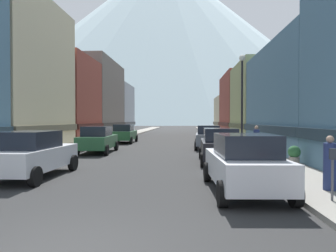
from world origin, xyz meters
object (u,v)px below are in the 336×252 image
Objects in this scene: car_left_2 at (124,133)px; potted_plant_0 at (294,155)px; car_right_1 at (220,145)px; pedestrian_0 at (330,165)px; car_left_0 at (33,154)px; pedestrian_1 at (256,141)px; potted_plant_1 at (47,145)px; car_left_1 at (98,139)px; car_right_2 at (208,137)px; streetlamp_right at (242,89)px; car_right_0 at (244,163)px; parking_meter_near at (332,167)px.

potted_plant_0 is (10.80, -15.02, -0.28)m from car_left_2.
car_right_1 is 3.58m from potted_plant_0.
car_left_2 is 2.77× the size of pedestrian_0.
car_left_2 is at bearing 125.72° from potted_plant_0.
pedestrian_0 is (10.05, -2.23, -0.02)m from car_left_0.
potted_plant_1 is at bearing 175.16° from pedestrian_1.
car_left_1 is at bearing 11.14° from potted_plant_1.
car_left_1 is (0.00, 8.90, 0.00)m from car_left_0.
car_left_1 is 14.99m from pedestrian_0.
car_left_0 and car_right_1 have the same top height.
car_right_1 is 7.85m from car_right_2.
streetlamp_right reaches higher than potted_plant_0.
car_left_1 and car_left_2 have the same top height.
streetlamp_right reaches higher than car_right_2.
car_left_2 is 0.75× the size of streetlamp_right.
pedestrian_0 is at bearing -47.91° from car_left_1.
car_left_0 reaches higher than pedestrian_0.
car_right_1 and car_right_2 have the same top height.
potted_plant_0 is (3.20, 4.98, -0.28)m from car_right_0.
car_left_0 and car_left_1 have the same top height.
parking_meter_near is 1.52× the size of potted_plant_0.
car_left_2 is at bearing 116.49° from pedestrian_0.
potted_plant_1 is (-3.20, -0.63, -0.33)m from car_left_1.
car_right_2 is 2.62× the size of pedestrian_1.
car_left_2 is at bearing 90.01° from car_left_1.
car_right_1 is at bearing -132.81° from pedestrian_1.
potted_plant_0 is at bearing 78.95° from parking_meter_near.
car_left_0 is at bearing 167.51° from pedestrian_0.
potted_plant_0 is 1.10× the size of potted_plant_1.
car_right_1 is at bearing -30.07° from car_left_1.
parking_meter_near reaches higher than potted_plant_0.
car_left_0 is at bearing -90.01° from car_left_2.
car_left_2 is (0.00, 17.94, 0.00)m from car_left_0.
car_left_0 is 14.50m from car_right_2.
potted_plant_1 is at bearing -108.31° from car_left_2.
parking_meter_near is (9.55, -3.48, 0.11)m from car_left_0.
car_left_0 is 11.19m from potted_plant_0.
car_left_0 is 0.76× the size of streetlamp_right.
car_right_2 is at bearing 90.02° from car_right_0.
car_left_2 is 5.54× the size of potted_plant_1.
car_left_1 is 10.20m from pedestrian_1.
car_left_0 is 2.59× the size of pedestrian_1.
parking_meter_near is at bearing -101.05° from potted_plant_0.
potted_plant_0 reaches higher than potted_plant_1.
car_right_2 is at bearing 105.96° from streetlamp_right.
potted_plant_1 is at bearing 111.15° from car_left_0.
car_right_0 is at bearing -69.18° from car_left_2.
car_left_2 is 14.65m from streetlamp_right.
car_right_2 is at bearing 115.22° from pedestrian_1.
potted_plant_0 is at bearing -28.95° from car_left_1.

